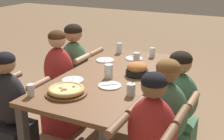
% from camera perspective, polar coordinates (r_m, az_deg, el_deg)
% --- Properties ---
extents(dining_table, '(1.85, 0.88, 0.79)m').
position_cam_1_polar(dining_table, '(3.06, 0.00, -2.53)').
color(dining_table, brown).
rests_on(dining_table, ground).
extents(pizza_board_main, '(0.35, 0.35, 0.06)m').
position_cam_1_polar(pizza_board_main, '(2.61, -8.34, -3.77)').
color(pizza_board_main, brown).
rests_on(pizza_board_main, dining_table).
extents(skillet_bowl, '(0.32, 0.22, 0.14)m').
position_cam_1_polar(skillet_bowl, '(3.01, 4.61, 0.10)').
color(skillet_bowl, black).
rests_on(skillet_bowl, dining_table).
extents(empty_plate_a, '(0.20, 0.20, 0.02)m').
position_cam_1_polar(empty_plate_a, '(3.47, -1.27, 1.81)').
color(empty_plate_a, white).
rests_on(empty_plate_a, dining_table).
extents(empty_plate_b, '(0.19, 0.19, 0.02)m').
position_cam_1_polar(empty_plate_b, '(3.54, 4.04, 2.13)').
color(empty_plate_b, white).
rests_on(empty_plate_b, dining_table).
extents(empty_plate_c, '(0.20, 0.20, 0.02)m').
position_cam_1_polar(empty_plate_c, '(2.90, -7.18, -1.85)').
color(empty_plate_c, white).
rests_on(empty_plate_c, dining_table).
extents(empty_plate_d, '(0.20, 0.20, 0.02)m').
position_cam_1_polar(empty_plate_d, '(2.75, -0.42, -2.87)').
color(empty_plate_d, white).
rests_on(empty_plate_d, dining_table).
extents(cocktail_glass_blue, '(0.07, 0.07, 0.13)m').
position_cam_1_polar(cocktail_glass_blue, '(2.56, 3.49, -3.71)').
color(cocktail_glass_blue, silver).
rests_on(cocktail_glass_blue, dining_table).
extents(drinking_glass_a, '(0.07, 0.07, 0.12)m').
position_cam_1_polar(drinking_glass_a, '(3.75, 1.33, 3.96)').
color(drinking_glass_a, silver).
rests_on(drinking_glass_a, dining_table).
extents(drinking_glass_b, '(0.06, 0.06, 0.11)m').
position_cam_1_polar(drinking_glass_b, '(3.62, 7.38, 3.10)').
color(drinking_glass_b, silver).
rests_on(drinking_glass_b, dining_table).
extents(drinking_glass_c, '(0.06, 0.06, 0.10)m').
position_cam_1_polar(drinking_glass_c, '(2.63, -14.58, -3.74)').
color(drinking_glass_c, silver).
rests_on(drinking_glass_c, dining_table).
extents(drinking_glass_d, '(0.07, 0.07, 0.12)m').
position_cam_1_polar(drinking_glass_d, '(3.37, 4.50, 2.08)').
color(drinking_glass_d, silver).
rests_on(drinking_glass_d, dining_table).
extents(drinking_glass_e, '(0.08, 0.08, 0.13)m').
position_cam_1_polar(drinking_glass_e, '(2.93, -0.62, -0.38)').
color(drinking_glass_e, silver).
rests_on(drinking_glass_e, dining_table).
extents(diner_near_center, '(0.51, 0.40, 1.11)m').
position_cam_1_polar(diner_near_center, '(2.94, 11.74, -8.03)').
color(diner_near_center, '#477556').
rests_on(diner_near_center, ground).
extents(diner_far_left, '(0.51, 0.40, 1.12)m').
position_cam_1_polar(diner_far_left, '(2.98, -17.93, -8.25)').
color(diner_far_left, '#232328').
rests_on(diner_far_left, ground).
extents(diner_near_midleft, '(0.51, 0.40, 1.15)m').
position_cam_1_polar(diner_near_midleft, '(2.60, 9.46, -11.37)').
color(diner_near_midleft, '#477556').
rests_on(diner_near_midleft, ground).
extents(diner_far_center, '(0.51, 0.40, 1.17)m').
position_cam_1_polar(diner_far_center, '(3.48, -9.48, -3.08)').
color(diner_far_center, '#B22D2D').
rests_on(diner_far_center, ground).
extents(diner_far_midright, '(0.51, 0.40, 1.18)m').
position_cam_1_polar(diner_far_midright, '(3.71, -6.74, -1.26)').
color(diner_far_midright, '#477556').
rests_on(diner_far_midright, ground).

